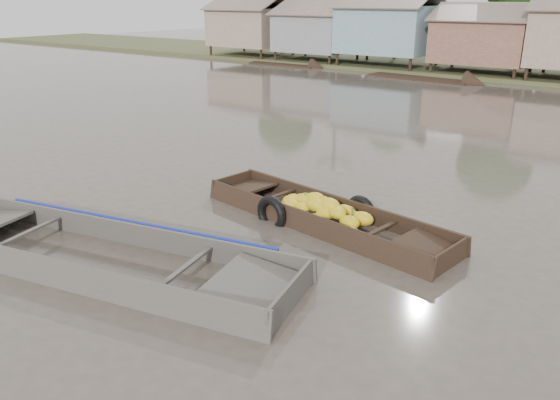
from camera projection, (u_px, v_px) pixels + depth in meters
The scene contains 4 objects.
ground at pixel (218, 246), 11.36m from camera, with size 120.00×120.00×0.00m, color #474137.
banana_boat at pixel (320, 214), 12.46m from camera, with size 6.56×2.43×0.91m.
viewer_boat at pixel (103, 261), 10.53m from camera, with size 8.40×3.84×0.65m.
distant_boats at pixel (511, 96), 28.86m from camera, with size 46.75×15.57×0.35m.
Camera 1 is at (7.15, -7.54, 4.86)m, focal length 35.00 mm.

